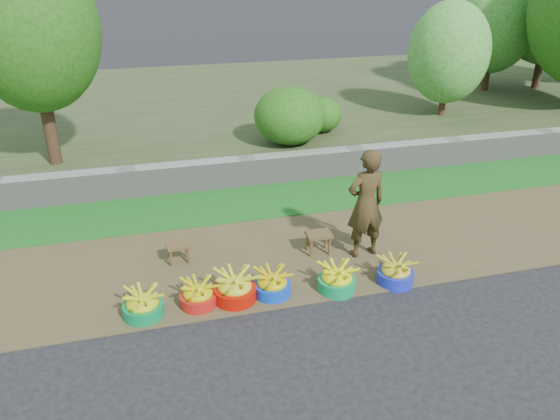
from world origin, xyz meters
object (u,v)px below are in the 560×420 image
object	(u,v)px
basin_b	(198,295)
basin_c	(235,288)
basin_a	(143,305)
stool_left	(178,248)
basin_e	(337,279)
vendor_woman	(366,204)
basin_d	(272,284)
basin_f	(396,272)
stool_right	(319,237)

from	to	relation	value
basin_b	basin_c	world-z (taller)	basin_c
basin_a	stool_left	size ratio (longest dim) A/B	1.44
basin_e	vendor_woman	size ratio (longest dim) A/B	0.31
basin_c	basin_d	size ratio (longest dim) A/B	1.13
basin_c	basin_b	bearing A→B (deg)	179.27
vendor_woman	basin_d	bearing A→B (deg)	15.91
basin_d	stool_left	xyz separation A→B (m)	(-1.11, 1.14, 0.09)
basin_e	stool_left	distance (m)	2.33
basin_a	stool_left	xyz separation A→B (m)	(0.54, 1.19, 0.08)
basin_a	basin_c	distance (m)	1.16
basin_a	basin_d	bearing A→B (deg)	1.62
basin_c	basin_d	xyz separation A→B (m)	(0.49, -0.00, -0.02)
basin_f	stool_left	bearing A→B (deg)	155.26
stool_left	basin_c	bearing A→B (deg)	-61.73
basin_c	basin_f	distance (m)	2.19
basin_f	stool_left	distance (m)	3.08
stool_right	basin_d	bearing A→B (deg)	-136.87
basin_b	basin_e	xyz separation A→B (m)	(1.82, -0.12, 0.01)
basin_b	basin_a	bearing A→B (deg)	-175.50
basin_f	vendor_woman	distance (m)	1.06
stool_left	vendor_woman	distance (m)	2.76
basin_d	basin_f	size ratio (longest dim) A/B	0.99
basin_c	vendor_woman	world-z (taller)	vendor_woman
basin_a	vendor_woman	size ratio (longest dim) A/B	0.31
basin_c	basin_e	world-z (taller)	basin_c
basin_c	vendor_woman	size ratio (longest dim) A/B	0.34
basin_a	stool_right	xyz separation A→B (m)	(2.58, 0.92, 0.11)
basin_f	stool_left	world-z (taller)	basin_f
basin_e	vendor_woman	world-z (taller)	vendor_woman
basin_c	stool_left	bearing A→B (deg)	118.27
basin_e	vendor_woman	xyz separation A→B (m)	(0.70, 0.78, 0.67)
stool_right	vendor_woman	world-z (taller)	vendor_woman
basin_a	stool_left	bearing A→B (deg)	65.34
basin_b	stool_right	xyz separation A→B (m)	(1.90, 0.87, 0.12)
basin_b	basin_d	bearing A→B (deg)	-0.44
basin_d	basin_f	bearing A→B (deg)	-5.02
basin_a	basin_e	world-z (taller)	basin_e
basin_d	basin_e	distance (m)	0.86
stool_left	stool_right	size ratio (longest dim) A/B	0.92
basin_a	basin_f	distance (m)	3.34
basin_e	basin_f	size ratio (longest dim) A/B	1.02
basin_e	stool_left	world-z (taller)	basin_e
vendor_woman	basin_c	bearing A→B (deg)	10.69
basin_f	vendor_woman	xyz separation A→B (m)	(-0.13, 0.81, 0.67)
basin_a	stool_right	world-z (taller)	basin_a
vendor_woman	basin_e	bearing A→B (deg)	40.97
basin_a	basin_e	size ratio (longest dim) A/B	0.98
basin_c	stool_left	distance (m)	1.29
basin_b	basin_f	bearing A→B (deg)	-3.36
basin_a	basin_b	size ratio (longest dim) A/B	1.05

